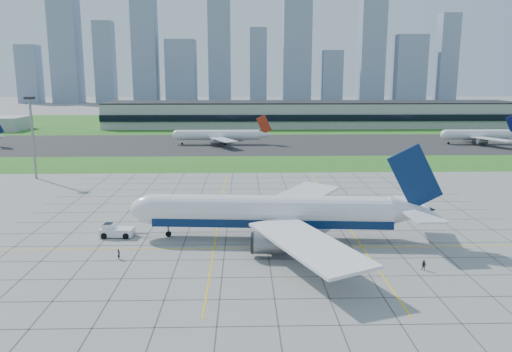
% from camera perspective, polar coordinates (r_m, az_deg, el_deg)
% --- Properties ---
extents(ground, '(1400.00, 1400.00, 0.00)m').
position_cam_1_polar(ground, '(96.79, 1.24, -7.81)').
color(ground, '#969691').
rests_on(ground, ground).
extents(grass_median, '(700.00, 35.00, 0.04)m').
position_cam_1_polar(grass_median, '(184.13, -0.08, 1.42)').
color(grass_median, '#2B6F1F').
rests_on(grass_median, ground).
extents(asphalt_taxiway, '(700.00, 75.00, 0.04)m').
position_cam_1_polar(asphalt_taxiway, '(238.48, -0.41, 3.70)').
color(asphalt_taxiway, '#383838').
rests_on(asphalt_taxiway, ground).
extents(grass_far, '(700.00, 145.00, 0.04)m').
position_cam_1_polar(grass_far, '(347.80, -0.76, 6.11)').
color(grass_far, '#2B6F1F').
rests_on(grass_far, ground).
extents(apron_markings, '(120.00, 130.00, 0.03)m').
position_cam_1_polar(apron_markings, '(107.33, 1.19, -5.86)').
color(apron_markings, '#474744').
rests_on(apron_markings, ground).
extents(terminal, '(260.00, 43.00, 15.80)m').
position_cam_1_polar(terminal, '(325.13, 6.42, 7.07)').
color(terminal, '#B7B7B2').
rests_on(terminal, ground).
extents(light_mast, '(2.50, 2.50, 25.60)m').
position_cam_1_polar(light_mast, '(170.22, -24.24, 5.10)').
color(light_mast, gray).
rests_on(light_mast, ground).
extents(city_skyline, '(523.00, 32.40, 160.00)m').
position_cam_1_polar(city_skyline, '(611.94, -1.95, 13.90)').
color(city_skyline, '#8091A7').
rests_on(city_skyline, ground).
extents(airliner, '(61.26, 61.90, 19.28)m').
position_cam_1_polar(airliner, '(98.75, 2.07, -4.22)').
color(airliner, white).
rests_on(airliner, ground).
extents(pushback_tug, '(9.78, 3.82, 2.70)m').
position_cam_1_polar(pushback_tug, '(104.82, -15.77, -6.05)').
color(pushback_tug, white).
rests_on(pushback_tug, ground).
extents(crew_near, '(0.50, 0.71, 1.84)m').
position_cam_1_polar(crew_near, '(92.22, -15.40, -8.62)').
color(crew_near, black).
rests_on(crew_near, ground).
extents(crew_far, '(1.08, 1.04, 1.76)m').
position_cam_1_polar(crew_far, '(88.68, 18.64, -9.66)').
color(crew_far, '#28261B').
rests_on(crew_far, ground).
extents(distant_jet_1, '(44.62, 42.66, 14.08)m').
position_cam_1_polar(distant_jet_1, '(236.72, -4.18, 4.70)').
color(distant_jet_1, white).
rests_on(distant_jet_1, ground).
extents(distant_jet_2, '(35.56, 42.66, 14.08)m').
position_cam_1_polar(distant_jet_2, '(260.28, 24.04, 4.35)').
color(distant_jet_2, white).
rests_on(distant_jet_2, ground).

